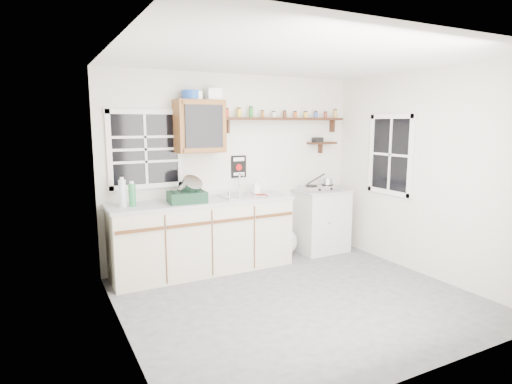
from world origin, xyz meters
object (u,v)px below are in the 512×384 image
Objects in this scene: dish_rack at (188,194)px; hotplate at (319,188)px; main_cabinet at (203,236)px; upper_cabinet at (200,126)px; spice_shelf at (284,118)px; right_cabinet at (321,220)px.

dish_rack reaches higher than hotplate.
hotplate is at bearing 0.18° from main_cabinet.
upper_cabinet is 1.15× the size of hotplate.
hotplate is at bearing -4.54° from upper_cabinet.
upper_cabinet is 1.27m from spice_shelf.
main_cabinet is 0.61m from dish_rack.
spice_shelf is at bearing 3.13° from upper_cabinet.
main_cabinet reaches higher than right_cabinet.
dish_rack reaches higher than right_cabinet.
dish_rack is at bearing -138.77° from upper_cabinet.
spice_shelf is at bearing 9.31° from main_cabinet.
right_cabinet is at bearing -3.76° from upper_cabinet.
main_cabinet is 2.54× the size of right_cabinet.
upper_cabinet reaches higher than right_cabinet.
main_cabinet is 1.84m from hotplate.
right_cabinet is 2.26m from upper_cabinet.
spice_shelf is 4.10× the size of dish_rack.
dish_rack is (-0.24, -0.21, -0.80)m from upper_cabinet.
main_cabinet is 4.96× the size of dish_rack.
spice_shelf is 3.39× the size of hotplate.
upper_cabinet is at bearing 176.78° from hotplate.
upper_cabinet is (0.03, 0.14, 1.36)m from main_cabinet.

